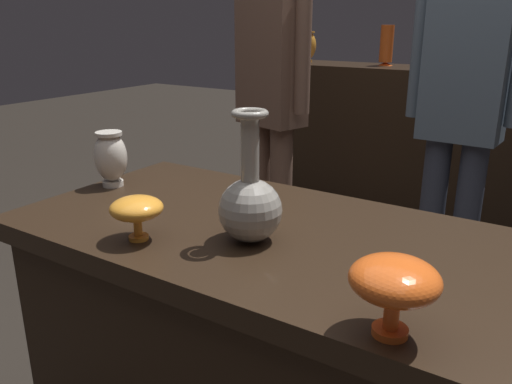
# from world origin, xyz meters

# --- Properties ---
(display_plinth) EXTENTS (1.20, 0.64, 0.80)m
(display_plinth) POSITION_xyz_m (0.00, 0.00, 0.40)
(display_plinth) COLOR black
(display_plinth) RESTS_ON ground_plane
(back_display_shelf) EXTENTS (2.60, 0.40, 0.99)m
(back_display_shelf) POSITION_xyz_m (0.00, 2.20, 0.49)
(back_display_shelf) COLOR black
(back_display_shelf) RESTS_ON ground_plane
(vase_centerpiece) EXTENTS (0.14, 0.14, 0.29)m
(vase_centerpiece) POSITION_xyz_m (0.02, -0.08, 0.89)
(vase_centerpiece) COLOR gray
(vase_centerpiece) RESTS_ON display_plinth
(vase_tall_behind) EXTENTS (0.12, 0.12, 0.10)m
(vase_tall_behind) POSITION_xyz_m (-0.19, -0.21, 0.87)
(vase_tall_behind) COLOR orange
(vase_tall_behind) RESTS_ON display_plinth
(vase_left_accent) EXTENTS (0.14, 0.14, 0.13)m
(vase_left_accent) POSITION_xyz_m (0.40, -0.26, 0.89)
(vase_left_accent) COLOR #E55B1E
(vase_left_accent) RESTS_ON display_plinth
(vase_right_accent) EXTENTS (0.09, 0.09, 0.16)m
(vase_right_accent) POSITION_xyz_m (-0.54, 0.04, 0.89)
(vase_right_accent) COLOR silver
(vase_right_accent) RESTS_ON display_plinth
(shelf_vase_far_left) EXTENTS (0.11, 0.11, 0.20)m
(shelf_vase_far_left) POSITION_xyz_m (-1.04, 2.20, 1.10)
(shelf_vase_far_left) COLOR orange
(shelf_vase_far_left) RESTS_ON back_display_shelf
(shelf_vase_left) EXTENTS (0.09, 0.09, 0.24)m
(shelf_vase_left) POSITION_xyz_m (-0.52, 2.24, 1.11)
(shelf_vase_left) COLOR #E55B1E
(shelf_vase_left) RESTS_ON back_display_shelf
(shelf_vase_center) EXTENTS (0.11, 0.11, 0.15)m
(shelf_vase_center) POSITION_xyz_m (0.00, 2.22, 1.07)
(shelf_vase_center) COLOR #E55B1E
(shelf_vase_center) RESTS_ON back_display_shelf
(visitor_near_left) EXTENTS (0.45, 0.26, 1.59)m
(visitor_near_left) POSITION_xyz_m (-0.68, 1.16, 0.93)
(visitor_near_left) COLOR brown
(visitor_near_left) RESTS_ON ground_plane
(visitor_center_back) EXTENTS (0.47, 0.20, 1.59)m
(visitor_center_back) POSITION_xyz_m (0.15, 1.30, 0.93)
(visitor_center_back) COLOR #333847
(visitor_center_back) RESTS_ON ground_plane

